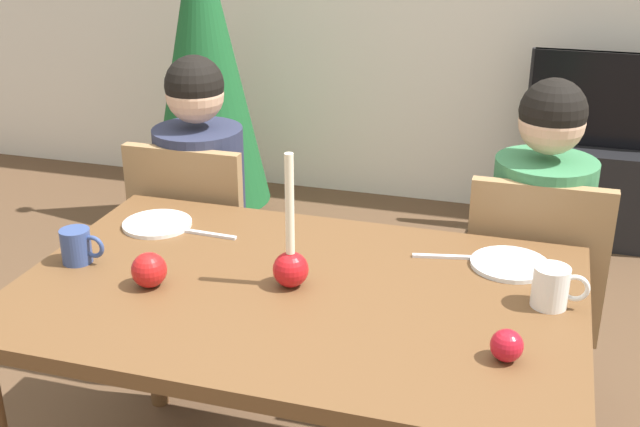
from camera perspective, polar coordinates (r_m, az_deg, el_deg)
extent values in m
cube|color=brown|center=(1.99, -1.66, -5.88)|extent=(1.40, 0.90, 0.04)
cylinder|color=brown|center=(2.71, -11.99, -7.04)|extent=(0.06, 0.06, 0.71)
cylinder|color=brown|center=(2.44, 16.21, -11.22)|extent=(0.06, 0.06, 0.71)
cube|color=#99754C|center=(2.88, -7.83, -3.21)|extent=(0.40, 0.40, 0.04)
cube|color=#99754C|center=(2.63, -9.69, -0.06)|extent=(0.40, 0.04, 0.45)
cylinder|color=#99754C|center=(3.06, -3.39, -6.08)|extent=(0.04, 0.04, 0.41)
cylinder|color=#99754C|center=(3.18, -9.18, -5.16)|extent=(0.04, 0.04, 0.41)
cylinder|color=#99754C|center=(2.79, -5.77, -9.30)|extent=(0.04, 0.04, 0.41)
cylinder|color=#99754C|center=(2.92, -12.03, -8.13)|extent=(0.04, 0.04, 0.41)
cube|color=#99754C|center=(2.66, 14.91, -6.16)|extent=(0.40, 0.40, 0.04)
cube|color=#99754C|center=(2.39, 15.29, -3.04)|extent=(0.40, 0.04, 0.45)
cylinder|color=#99754C|center=(2.92, 17.99, -8.82)|extent=(0.04, 0.04, 0.41)
cylinder|color=#99754C|center=(2.92, 11.28, -8.08)|extent=(0.04, 0.04, 0.41)
cylinder|color=#99754C|center=(2.63, 17.99, -12.60)|extent=(0.04, 0.04, 0.41)
cylinder|color=#99754C|center=(2.63, 10.47, -11.77)|extent=(0.04, 0.04, 0.41)
cube|color=#33384C|center=(2.93, -8.01, -7.22)|extent=(0.28, 0.28, 0.45)
cylinder|color=#282D47|center=(2.73, -8.54, 1.25)|extent=(0.30, 0.30, 0.48)
sphere|color=tan|center=(2.62, -8.99, 8.47)|extent=(0.19, 0.19, 0.19)
sphere|color=black|center=(2.62, -9.03, 9.11)|extent=(0.19, 0.19, 0.19)
cube|color=#33384C|center=(2.72, 14.42, -10.45)|extent=(0.28, 0.28, 0.45)
cylinder|color=#387A4C|center=(2.50, 15.46, -1.48)|extent=(0.30, 0.30, 0.48)
sphere|color=tan|center=(2.38, 16.35, 6.34)|extent=(0.19, 0.19, 0.19)
sphere|color=black|center=(2.37, 16.43, 7.03)|extent=(0.19, 0.19, 0.19)
cube|color=black|center=(4.22, 19.42, 1.48)|extent=(0.64, 0.40, 0.48)
cube|color=black|center=(4.08, 20.28, 7.64)|extent=(0.79, 0.04, 0.46)
cube|color=black|center=(4.08, 20.28, 7.64)|extent=(0.76, 0.05, 0.46)
cylinder|color=brown|center=(4.24, -7.74, 0.27)|extent=(0.08, 0.08, 0.14)
cone|color=#195628|center=(4.01, -8.35, 10.87)|extent=(0.62, 0.62, 1.46)
sphere|color=red|center=(1.97, -2.13, -4.04)|extent=(0.09, 0.09, 0.09)
cylinder|color=#EFE5C6|center=(1.90, -2.20, 0.65)|extent=(0.02, 0.02, 0.26)
cylinder|color=white|center=(2.37, -11.63, -0.74)|extent=(0.20, 0.20, 0.01)
cylinder|color=silver|center=(2.14, 13.51, -3.57)|extent=(0.21, 0.21, 0.01)
cylinder|color=#33477F|center=(2.18, -17.14, -2.24)|extent=(0.08, 0.08, 0.09)
torus|color=#33477F|center=(2.15, -16.01, -2.31)|extent=(0.06, 0.01, 0.06)
cylinder|color=white|center=(1.95, 16.24, -5.08)|extent=(0.09, 0.09, 0.10)
torus|color=white|center=(1.95, 17.87, -5.13)|extent=(0.07, 0.01, 0.07)
cube|color=silver|center=(2.28, -8.12, -1.46)|extent=(0.18, 0.02, 0.01)
cube|color=silver|center=(2.15, 9.06, -3.08)|extent=(0.18, 0.05, 0.01)
sphere|color=#B31818|center=(2.01, -12.19, -4.00)|extent=(0.09, 0.09, 0.09)
sphere|color=#B11423|center=(1.73, 13.29, -9.23)|extent=(0.07, 0.07, 0.07)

